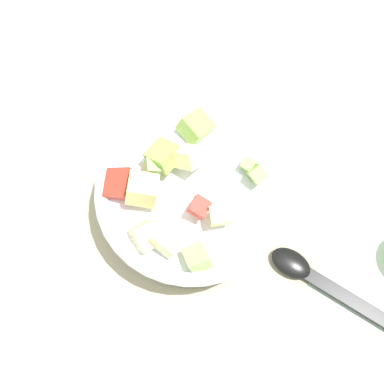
{
  "coord_description": "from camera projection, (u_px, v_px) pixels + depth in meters",
  "views": [
    {
      "loc": [
        -0.14,
        0.15,
        0.59
      ],
      "look_at": [
        -0.01,
        -0.01,
        0.06
      ],
      "focal_mm": 40.78,
      "sensor_mm": 36.0,
      "label": 1
    }
  ],
  "objects": [
    {
      "name": "ground_plane",
      "position": [
        180.0,
        209.0,
        0.63
      ],
      "size": [
        2.4,
        2.4,
        0.0
      ],
      "primitive_type": "plane",
      "color": "silver"
    },
    {
      "name": "placemat",
      "position": [
        180.0,
        209.0,
        0.62
      ],
      "size": [
        0.41,
        0.34,
        0.01
      ],
      "primitive_type": "cube",
      "color": "tan",
      "rests_on": "ground_plane"
    },
    {
      "name": "salad_bowl",
      "position": [
        191.0,
        195.0,
        0.58
      ],
      "size": [
        0.25,
        0.25,
        0.11
      ],
      "color": "white",
      "rests_on": "placemat"
    },
    {
      "name": "serving_spoon",
      "position": [
        316.0,
        278.0,
        0.58
      ],
      "size": [
        0.2,
        0.04,
        0.01
      ],
      "color": "black",
      "rests_on": "placemat"
    }
  ]
}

